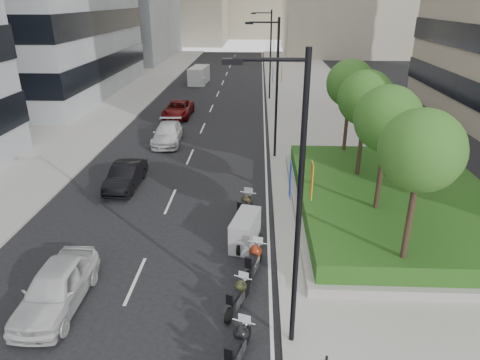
# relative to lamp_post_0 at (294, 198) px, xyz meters

# --- Properties ---
(sidewalk_right) EXTENTS (10.00, 100.00, 0.15)m
(sidewalk_right) POSITION_rel_lamp_post_0_xyz_m (4.86, 29.00, -4.99)
(sidewalk_right) COLOR #9E9B93
(sidewalk_right) RESTS_ON ground
(sidewalk_left) EXTENTS (8.00, 100.00, 0.15)m
(sidewalk_left) POSITION_rel_lamp_post_0_xyz_m (-16.14, 29.00, -4.99)
(sidewalk_left) COLOR #9E9B93
(sidewalk_left) RESTS_ON ground
(lane_edge) EXTENTS (0.12, 100.00, 0.01)m
(lane_edge) POSITION_rel_lamp_post_0_xyz_m (-0.44, 29.00, -5.06)
(lane_edge) COLOR silver
(lane_edge) RESTS_ON ground
(lane_centre) EXTENTS (0.12, 100.00, 0.01)m
(lane_centre) POSITION_rel_lamp_post_0_xyz_m (-5.64, 29.00, -5.06)
(lane_centre) COLOR silver
(lane_centre) RESTS_ON ground
(planter) EXTENTS (10.00, 14.00, 0.40)m
(planter) POSITION_rel_lamp_post_0_xyz_m (5.86, 9.00, -4.72)
(planter) COLOR #9D9892
(planter) RESTS_ON sidewalk_right
(hedge) EXTENTS (9.40, 13.40, 0.80)m
(hedge) POSITION_rel_lamp_post_0_xyz_m (5.86, 9.00, -4.12)
(hedge) COLOR #194B15
(hedge) RESTS_ON planter
(tree_0) EXTENTS (2.80, 2.80, 6.30)m
(tree_0) POSITION_rel_lamp_post_0_xyz_m (4.36, 3.00, 0.36)
(tree_0) COLOR #332319
(tree_0) RESTS_ON planter
(tree_1) EXTENTS (2.80, 2.80, 6.30)m
(tree_1) POSITION_rel_lamp_post_0_xyz_m (4.36, 7.00, 0.36)
(tree_1) COLOR #332319
(tree_1) RESTS_ON planter
(tree_2) EXTENTS (2.80, 2.80, 6.30)m
(tree_2) POSITION_rel_lamp_post_0_xyz_m (4.36, 11.00, 0.36)
(tree_2) COLOR #332319
(tree_2) RESTS_ON planter
(tree_3) EXTENTS (2.80, 2.80, 6.30)m
(tree_3) POSITION_rel_lamp_post_0_xyz_m (4.36, 15.00, 0.36)
(tree_3) COLOR #332319
(tree_3) RESTS_ON planter
(lamp_post_0) EXTENTS (2.34, 0.45, 9.00)m
(lamp_post_0) POSITION_rel_lamp_post_0_xyz_m (0.00, 0.00, 0.00)
(lamp_post_0) COLOR black
(lamp_post_0) RESTS_ON ground
(lamp_post_1) EXTENTS (2.34, 0.45, 9.00)m
(lamp_post_1) POSITION_rel_lamp_post_0_xyz_m (0.00, 17.00, 0.00)
(lamp_post_1) COLOR black
(lamp_post_1) RESTS_ON ground
(lamp_post_2) EXTENTS (2.34, 0.45, 9.00)m
(lamp_post_2) POSITION_rel_lamp_post_0_xyz_m (0.00, 35.00, 0.00)
(lamp_post_2) COLOR black
(lamp_post_2) RESTS_ON ground
(motorcycle_2) EXTENTS (0.91, 2.12, 1.09)m
(motorcycle_2) POSITION_rel_lamp_post_0_xyz_m (-1.48, -0.80, -4.48)
(motorcycle_2) COLOR black
(motorcycle_2) RESTS_ON ground
(motorcycle_3) EXTENTS (0.91, 1.94, 1.01)m
(motorcycle_3) POSITION_rel_lamp_post_0_xyz_m (-1.60, 1.56, -4.53)
(motorcycle_3) COLOR black
(motorcycle_3) RESTS_ON ground
(motorcycle_4) EXTENTS (0.87, 2.23, 1.13)m
(motorcycle_4) POSITION_rel_lamp_post_0_xyz_m (-1.08, 3.66, -4.46)
(motorcycle_4) COLOR black
(motorcycle_4) RESTS_ON ground
(motorcycle_5) EXTENTS (1.38, 2.40, 1.37)m
(motorcycle_5) POSITION_rel_lamp_post_0_xyz_m (-1.49, 5.85, -4.38)
(motorcycle_5) COLOR black
(motorcycle_5) RESTS_ON ground
(motorcycle_6) EXTENTS (0.90, 2.37, 1.20)m
(motorcycle_6) POSITION_rel_lamp_post_0_xyz_m (-1.57, 8.19, -4.42)
(motorcycle_6) COLOR black
(motorcycle_6) RESTS_ON ground
(car_a) EXTENTS (1.82, 4.50, 1.53)m
(car_a) POSITION_rel_lamp_post_0_xyz_m (-7.94, 1.45, -4.30)
(car_a) COLOR silver
(car_a) RESTS_ON ground
(car_b) EXTENTS (1.56, 4.24, 1.39)m
(car_b) POSITION_rel_lamp_post_0_xyz_m (-8.52, 11.78, -4.37)
(car_b) COLOR black
(car_b) RESTS_ON ground
(car_c) EXTENTS (2.35, 5.03, 1.42)m
(car_c) POSITION_rel_lamp_post_0_xyz_m (-7.77, 19.99, -4.36)
(car_c) COLOR silver
(car_c) RESTS_ON ground
(car_d) EXTENTS (2.39, 5.08, 1.40)m
(car_d) POSITION_rel_lamp_post_0_xyz_m (-8.32, 27.67, -4.36)
(car_d) COLOR #670C0D
(car_d) RESTS_ON ground
(delivery_van) EXTENTS (2.26, 5.05, 2.06)m
(delivery_van) POSITION_rel_lamp_post_0_xyz_m (-8.61, 44.18, -4.10)
(delivery_van) COLOR silver
(delivery_van) RESTS_ON ground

